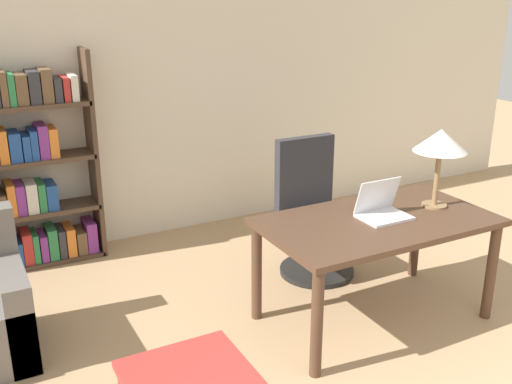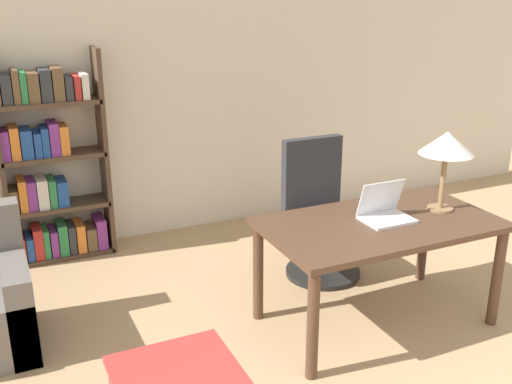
# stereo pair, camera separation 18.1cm
# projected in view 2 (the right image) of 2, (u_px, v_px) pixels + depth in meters

# --- Properties ---
(wall_back) EXTENTS (8.00, 0.06, 2.70)m
(wall_back) POSITION_uv_depth(u_px,v_px,m) (191.00, 82.00, 5.27)
(wall_back) COLOR beige
(wall_back) RESTS_ON ground_plane
(desk) EXTENTS (1.51, 0.85, 0.72)m
(desk) POSITION_uv_depth(u_px,v_px,m) (379.00, 235.00, 3.86)
(desk) COLOR #4C3323
(desk) RESTS_ON ground_plane
(laptop) EXTENTS (0.32, 0.24, 0.25)m
(laptop) POSITION_uv_depth(u_px,v_px,m) (385.00, 211.00, 3.85)
(laptop) COLOR silver
(laptop) RESTS_ON desk
(table_lamp) EXTENTS (0.36, 0.36, 0.54)m
(table_lamp) POSITION_uv_depth(u_px,v_px,m) (447.00, 145.00, 3.89)
(table_lamp) COLOR olive
(table_lamp) RESTS_ON desk
(office_chair) EXTENTS (0.58, 0.58, 1.06)m
(office_chair) POSITION_uv_depth(u_px,v_px,m) (319.00, 217.00, 4.64)
(office_chair) COLOR black
(office_chair) RESTS_ON ground_plane
(bookshelf) EXTENTS (0.82, 0.28, 1.70)m
(bookshelf) POSITION_uv_depth(u_px,v_px,m) (49.00, 168.00, 4.78)
(bookshelf) COLOR #4C3828
(bookshelf) RESTS_ON ground_plane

